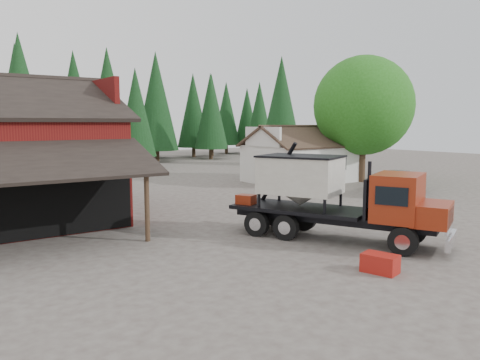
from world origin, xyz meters
TOP-DOWN VIEW (x-y plane):
  - ground at (0.00, 0.00)m, footprint 120.00×120.00m
  - farmhouse at (13.00, 13.00)m, footprint 8.60×6.42m
  - deciduous_tree at (17.01, 9.97)m, footprint 8.00×8.00m
  - conifer_backdrop at (0.00, 42.00)m, footprint 76.00×16.00m
  - near_pine_b at (6.00, 30.00)m, footprint 3.96×3.96m
  - near_pine_c at (22.00, 26.00)m, footprint 4.84×4.84m
  - near_pine_d at (-4.00, 34.00)m, footprint 5.28×5.28m
  - feed_truck at (0.75, -2.17)m, footprint 5.79×9.00m
  - silver_car at (14.00, 4.09)m, footprint 6.44×5.03m
  - equip_box at (-1.23, -6.00)m, footprint 0.96×1.24m

SIDE VIEW (x-z plane):
  - ground at x=0.00m, z-range 0.00..0.00m
  - conifer_backdrop at x=0.00m, z-range -8.00..8.00m
  - equip_box at x=-1.23m, z-range 0.00..0.60m
  - silver_car at x=14.00m, z-range 0.00..1.63m
  - farmhouse at x=13.00m, z-range -0.66..3.99m
  - feed_truck at x=0.75m, z-range -0.13..3.85m
  - near_pine_b at x=6.00m, z-range 0.69..11.09m
  - deciduous_tree at x=17.01m, z-range 0.81..11.01m
  - near_pine_c at x=22.00m, z-range 0.69..13.09m
  - near_pine_d at x=-4.00m, z-range 0.69..14.09m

